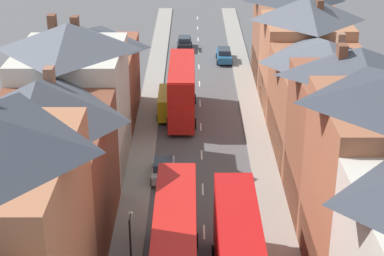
# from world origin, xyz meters

# --- Properties ---
(pavement_left) EXTENTS (2.20, 104.00, 0.14)m
(pavement_left) POSITION_xyz_m (-5.10, 38.00, 0.07)
(pavement_left) COLOR gray
(pavement_left) RESTS_ON ground
(pavement_right) EXTENTS (2.20, 104.00, 0.14)m
(pavement_right) POSITION_xyz_m (5.10, 38.00, 0.07)
(pavement_right) COLOR gray
(pavement_right) RESTS_ON ground
(centre_line_dashes) EXTENTS (0.14, 97.80, 0.01)m
(centre_line_dashes) POSITION_xyz_m (0.00, 36.00, 0.01)
(centre_line_dashes) COLOR silver
(centre_line_dashes) RESTS_ON ground
(terrace_row_left) EXTENTS (8.00, 62.12, 14.39)m
(terrace_row_left) POSITION_xyz_m (-10.19, 17.78, 5.85)
(terrace_row_left) COLOR silver
(terrace_row_left) RESTS_ON ground
(terrace_row_right) EXTENTS (8.00, 73.42, 13.94)m
(terrace_row_right) POSITION_xyz_m (10.19, 22.08, 5.97)
(terrace_row_right) COLOR brown
(terrace_row_right) RESTS_ON ground
(double_decker_bus_lead) EXTENTS (2.74, 10.80, 5.30)m
(double_decker_bus_lead) POSITION_xyz_m (-1.81, 44.65, 2.82)
(double_decker_bus_lead) COLOR red
(double_decker_bus_lead) RESTS_ON ground
(double_decker_bus_mid_street) EXTENTS (2.74, 10.80, 5.30)m
(double_decker_bus_mid_street) POSITION_xyz_m (1.79, 17.46, 2.82)
(double_decker_bus_mid_street) COLOR red
(double_decker_bus_mid_street) RESTS_ON ground
(double_decker_bus_far_approaching) EXTENTS (2.74, 10.80, 5.30)m
(double_decker_bus_far_approaching) POSITION_xyz_m (-1.81, 18.83, 2.82)
(double_decker_bus_far_approaching) COLOR red
(double_decker_bus_far_approaching) RESTS_ON ground
(car_near_blue) EXTENTS (1.90, 4.49, 1.70)m
(car_near_blue) POSITION_xyz_m (3.10, 62.05, 0.85)
(car_near_blue) COLOR #236093
(car_near_blue) RESTS_ON ground
(car_parked_left_a) EXTENTS (1.90, 4.22, 1.67)m
(car_parked_left_a) POSITION_xyz_m (-1.80, 67.45, 0.84)
(car_parked_left_a) COLOR black
(car_parked_left_a) RESTS_ON ground
(car_parked_right_a) EXTENTS (1.90, 3.84, 1.61)m
(car_parked_right_a) POSITION_xyz_m (-3.10, 31.79, 0.81)
(car_parked_right_a) COLOR #B7BABF
(car_parked_right_a) RESTS_ON ground
(delivery_van) EXTENTS (2.20, 5.20, 2.41)m
(delivery_van) POSITION_xyz_m (-3.10, 44.78, 1.34)
(delivery_van) COLOR yellow
(delivery_van) RESTS_ON ground
(street_lamp) EXTENTS (0.20, 1.12, 5.50)m
(street_lamp) POSITION_xyz_m (-4.25, 16.81, 3.24)
(street_lamp) COLOR black
(street_lamp) RESTS_ON ground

